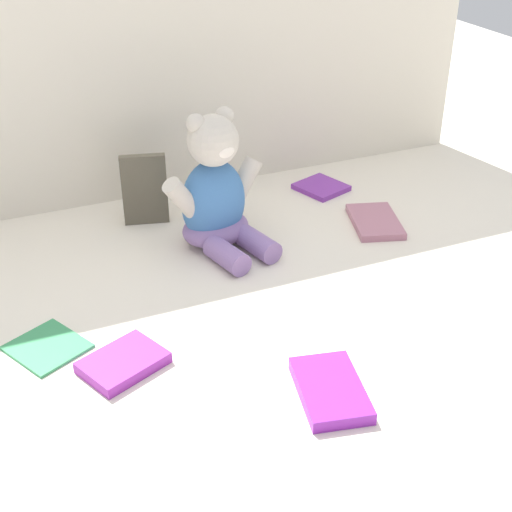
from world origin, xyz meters
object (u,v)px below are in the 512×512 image
at_px(teddy_bear, 216,197).
at_px(book_case_1, 330,390).
at_px(book_case_3, 123,363).
at_px(book_case_4, 47,346).
at_px(book_case_5, 375,222).
at_px(book_case_7, 145,190).
at_px(book_case_6, 321,187).

height_order(teddy_bear, book_case_1, teddy_bear).
height_order(book_case_3, book_case_4, book_case_3).
bearing_deg(book_case_4, book_case_1, 116.00).
relative_size(book_case_1, book_case_5, 0.97).
distance_m(book_case_1, book_case_7, 0.59).
bearing_deg(teddy_bear, book_case_4, -163.83).
distance_m(book_case_6, book_case_7, 0.38).
bearing_deg(teddy_bear, book_case_3, -145.10).
relative_size(book_case_3, book_case_5, 0.81).
relative_size(book_case_1, book_case_4, 1.30).
height_order(book_case_6, book_case_7, book_case_7).
bearing_deg(book_case_5, book_case_7, 172.18).
xyz_separation_m(book_case_1, book_case_7, (-0.09, 0.58, 0.06)).
relative_size(teddy_bear, book_case_5, 1.83).
relative_size(teddy_bear, book_case_6, 2.66).
xyz_separation_m(teddy_bear, book_case_1, (-0.01, -0.45, -0.08)).
bearing_deg(book_case_1, book_case_6, -104.54).
relative_size(book_case_5, book_case_7, 0.99).
relative_size(teddy_bear, book_case_3, 2.25).
relative_size(book_case_1, book_case_6, 1.42).
bearing_deg(book_case_6, book_case_5, 77.85).
bearing_deg(book_case_5, book_case_1, -111.19).
height_order(book_case_4, book_case_6, book_case_6).
bearing_deg(book_case_1, book_case_7, -69.29).
distance_m(book_case_1, book_case_6, 0.65).
height_order(teddy_bear, book_case_4, teddy_bear).
distance_m(book_case_3, book_case_5, 0.60).
xyz_separation_m(book_case_1, book_case_4, (-0.33, 0.25, -0.00)).
xyz_separation_m(teddy_bear, book_case_5, (0.30, -0.05, -0.09)).
distance_m(book_case_5, book_case_6, 0.18).
xyz_separation_m(book_case_6, book_case_7, (-0.38, 0.00, 0.06)).
xyz_separation_m(book_case_3, book_case_7, (0.15, 0.42, 0.06)).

